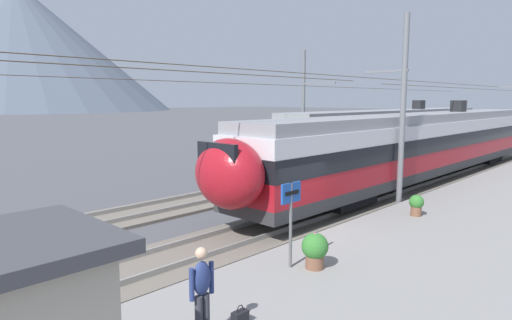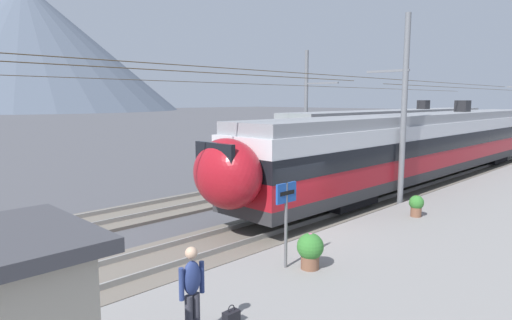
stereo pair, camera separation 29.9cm
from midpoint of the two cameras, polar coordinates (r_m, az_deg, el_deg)
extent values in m
plane|color=#4C4C51|center=(14.91, 5.67, -10.13)|extent=(400.00, 400.00, 0.00)
cube|color=gray|center=(12.73, 21.31, -12.95)|extent=(120.00, 7.02, 0.37)
cube|color=#6B6359|center=(15.66, 2.17, -8.99)|extent=(120.00, 3.00, 0.12)
cube|color=gray|center=(15.16, 4.19, -9.02)|extent=(120.00, 0.07, 0.16)
cube|color=gray|center=(16.09, 0.28, -7.99)|extent=(120.00, 0.07, 0.16)
cube|color=#6B6359|center=(19.45, -9.24, -5.73)|extent=(120.00, 3.00, 0.12)
cube|color=gray|center=(18.86, -7.96, -5.70)|extent=(120.00, 0.07, 0.16)
cube|color=gray|center=(19.99, -10.46, -4.98)|extent=(120.00, 0.07, 0.16)
cube|color=#2D2D30|center=(26.48, 21.92, -0.69)|extent=(29.04, 2.83, 0.45)
cube|color=maroon|center=(26.40, 21.99, 0.70)|extent=(29.04, 2.83, 0.85)
cube|color=black|center=(26.32, 22.08, 2.43)|extent=(29.04, 2.87, 0.75)
cube|color=silver|center=(26.27, 22.16, 3.95)|extent=(29.04, 2.83, 0.65)
cube|color=gray|center=(26.24, 22.22, 5.15)|extent=(28.74, 2.63, 0.45)
cube|color=black|center=(18.72, 10.90, -4.96)|extent=(2.80, 2.26, 0.42)
cube|color=black|center=(34.94, 27.70, 0.19)|extent=(2.80, 2.26, 0.42)
ellipsoid|color=maroon|center=(13.84, -3.15, -1.80)|extent=(1.80, 2.60, 2.25)
cube|color=black|center=(13.45, -4.75, -0.26)|extent=(0.16, 1.70, 1.19)
cube|color=black|center=(30.29, 25.50, 6.34)|extent=(0.90, 0.70, 0.70)
cube|color=#2D2D30|center=(34.63, 18.32, 1.36)|extent=(25.18, 2.85, 0.45)
cube|color=#1E6638|center=(34.57, 18.36, 2.43)|extent=(25.18, 2.85, 0.85)
cube|color=black|center=(34.51, 18.42, 3.75)|extent=(25.18, 2.89, 0.75)
cube|color=beige|center=(34.47, 18.47, 4.91)|extent=(25.18, 2.85, 0.65)
cube|color=gray|center=(34.45, 18.51, 5.83)|extent=(24.88, 2.65, 0.45)
cube|color=black|center=(27.98, 11.06, -0.74)|extent=(2.80, 2.28, 0.42)
cube|color=black|center=(41.77, 23.12, 1.57)|extent=(2.80, 2.28, 0.42)
ellipsoid|color=#1E6638|center=(23.55, 3.90, 2.17)|extent=(1.80, 2.62, 2.25)
cube|color=black|center=(23.13, 3.09, 3.14)|extent=(0.16, 1.71, 1.19)
cube|color=black|center=(37.86, 21.12, 6.72)|extent=(0.90, 0.70, 0.70)
cylinder|color=slate|center=(19.46, 19.07, 5.81)|extent=(0.24, 0.24, 8.10)
cube|color=slate|center=(19.86, 17.12, 10.98)|extent=(0.10, 1.95, 0.10)
cylinder|color=#473823|center=(20.25, 15.01, 10.28)|extent=(38.34, 0.02, 0.02)
cylinder|color=#473823|center=(39.16, 30.21, 7.84)|extent=(38.34, 0.02, 0.02)
cylinder|color=slate|center=(28.56, 6.80, 6.29)|extent=(0.24, 0.24, 7.69)
cube|color=slate|center=(27.88, 8.72, 9.83)|extent=(0.10, 2.57, 0.10)
cylinder|color=#473823|center=(27.22, 10.66, 9.31)|extent=(38.34, 0.02, 0.02)
cylinder|color=#59595B|center=(11.14, 4.68, -8.49)|extent=(0.08, 0.08, 2.18)
cube|color=#19479E|center=(10.94, 4.73, -4.27)|extent=(0.70, 0.06, 0.50)
cube|color=black|center=(10.92, 4.87, -4.29)|extent=(0.52, 0.01, 0.10)
cylinder|color=#383842|center=(8.25, -7.62, -19.69)|extent=(0.14, 0.14, 0.82)
cylinder|color=#383842|center=(8.34, -6.69, -19.37)|extent=(0.14, 0.14, 0.82)
ellipsoid|color=navy|center=(7.99, -7.24, -14.94)|extent=(0.36, 0.22, 0.62)
sphere|color=tan|center=(7.83, -7.30, -11.90)|extent=(0.22, 0.22, 0.22)
cylinder|color=navy|center=(7.89, -8.55, -15.67)|extent=(0.09, 0.09, 0.58)
cylinder|color=navy|center=(8.14, -5.97, -14.87)|extent=(0.09, 0.09, 0.58)
cube|color=black|center=(8.82, -2.20, -19.77)|extent=(0.32, 0.18, 0.26)
torus|color=black|center=(8.74, -2.21, -18.74)|extent=(0.16, 0.02, 0.16)
cube|color=maroon|center=(11.42, 7.53, -13.17)|extent=(0.32, 0.18, 0.27)
torus|color=maroon|center=(11.35, 7.55, -12.29)|extent=(0.16, 0.02, 0.16)
cylinder|color=brown|center=(17.12, 20.53, -6.30)|extent=(0.38, 0.38, 0.36)
sphere|color=#33752D|center=(17.05, 20.59, -5.19)|extent=(0.53, 0.53, 0.53)
sphere|color=gold|center=(17.02, 20.61, -4.80)|extent=(0.29, 0.29, 0.29)
cylinder|color=brown|center=(11.41, 7.79, -12.92)|extent=(0.46, 0.46, 0.37)
sphere|color=#33752D|center=(11.28, 7.82, -11.07)|extent=(0.68, 0.68, 0.68)
sphere|color=#DB5193|center=(11.23, 7.84, -10.33)|extent=(0.37, 0.37, 0.37)
cone|color=#515B6B|center=(218.70, -27.61, 12.89)|extent=(126.76, 126.76, 54.35)
camera|label=1|loc=(0.15, -89.52, 0.07)|focal=30.81mm
camera|label=2|loc=(0.15, 90.48, -0.07)|focal=30.81mm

